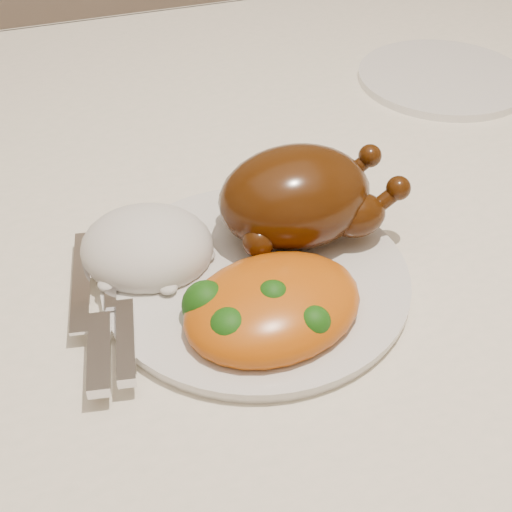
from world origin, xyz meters
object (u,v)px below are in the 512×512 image
object	(u,v)px
side_plate	(443,78)
dinner_plate	(256,279)
dining_table	(161,305)
roast_chicken	(299,196)

from	to	relation	value
side_plate	dinner_plate	bearing A→B (deg)	-141.13
dinner_plate	side_plate	distance (m)	0.44
dining_table	side_plate	distance (m)	0.45
dining_table	roast_chicken	bearing A→B (deg)	-30.78
dining_table	dinner_plate	xyz separation A→B (m)	(0.06, -0.11, 0.11)
dining_table	side_plate	xyz separation A→B (m)	(0.41, 0.17, 0.11)
dining_table	roast_chicken	distance (m)	0.20
roast_chicken	dinner_plate	bearing A→B (deg)	-143.10
dining_table	side_plate	bearing A→B (deg)	22.37
dinner_plate	side_plate	bearing A→B (deg)	38.87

